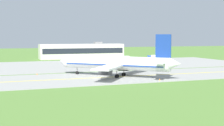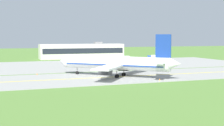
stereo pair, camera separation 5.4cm
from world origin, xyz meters
name	(u,v)px [view 1 (the left image)]	position (x,y,z in m)	size (l,w,h in m)	color
ground_plane	(98,78)	(0.00, 0.00, 0.00)	(500.00, 500.00, 0.00)	#517A33
taxiway_strip	(98,78)	(0.00, 0.00, 0.05)	(240.00, 28.00, 0.10)	gray
apron_pad	(91,65)	(10.00, 42.00, 0.05)	(140.00, 52.00, 0.10)	gray
taxiway_centreline	(98,78)	(0.00, 0.00, 0.11)	(220.00, 0.60, 0.01)	yellow
airplane_lead	(116,63)	(5.82, 0.64, 4.13)	(31.26, 31.20, 12.70)	white
service_truck_baggage	(123,58)	(30.63, 55.86, 1.53)	(6.33, 4.15, 2.65)	red
service_truck_fuel	(153,57)	(47.99, 57.28, 1.53)	(6.32, 4.30, 2.65)	#264CA5
terminal_building	(82,51)	(16.49, 81.59, 4.01)	(46.46, 9.68, 9.16)	beige
traffic_cone_near_edge	(160,80)	(14.15, -11.29, 0.30)	(0.44, 0.44, 0.60)	orange
traffic_cone_mid_edge	(37,74)	(-15.90, 13.22, 0.30)	(0.44, 0.44, 0.60)	orange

